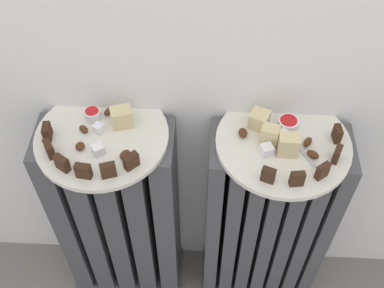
{
  "coord_description": "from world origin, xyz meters",
  "views": [
    {
      "loc": [
        0.03,
        -0.4,
        1.47
      ],
      "look_at": [
        0.0,
        0.28,
        0.66
      ],
      "focal_mm": 44.66,
      "sensor_mm": 36.0,
      "label": 1
    }
  ],
  "objects": [
    {
      "name": "marble_cake_slice_right_2",
      "position": [
        0.17,
        0.28,
        0.71
      ],
      "size": [
        0.04,
        0.04,
        0.05
      ],
      "primitive_type": "cube",
      "rotation": [
        0.0,
        0.0,
        -0.25
      ],
      "color": "beige",
      "rests_on": "plate_right"
    },
    {
      "name": "turkish_delight_left_1",
      "position": [
        -0.2,
        0.23,
        0.7
      ],
      "size": [
        0.03,
        0.03,
        0.02
      ],
      "primitive_type": "cube",
      "rotation": [
        0.0,
        0.0,
        0.62
      ],
      "color": "white",
      "rests_on": "plate_left"
    },
    {
      "name": "radiator_left",
      "position": [
        -0.2,
        0.28,
        0.33
      ],
      "size": [
        0.33,
        0.15,
        0.67
      ],
      "color": "#47474C",
      "rests_on": "ground_plane"
    },
    {
      "name": "dark_cake_slice_right_2",
      "position": [
        0.27,
        0.19,
        0.7
      ],
      "size": [
        0.03,
        0.03,
        0.04
      ],
      "primitive_type": "cube",
      "rotation": [
        0.0,
        0.0,
        0.65
      ],
      "color": "#382114",
      "rests_on": "plate_right"
    },
    {
      "name": "dark_cake_slice_left_1",
      "position": [
        -0.3,
        0.22,
        0.7
      ],
      "size": [
        0.03,
        0.04,
        0.04
      ],
      "primitive_type": "cube",
      "rotation": [
        0.0,
        0.0,
        -1.02
      ],
      "color": "#382114",
      "rests_on": "plate_left"
    },
    {
      "name": "medjool_date_right_1",
      "position": [
        0.26,
        0.24,
        0.69
      ],
      "size": [
        0.03,
        0.03,
        0.02
      ],
      "primitive_type": "ellipsoid",
      "rotation": [
        0.0,
        0.0,
        2.52
      ],
      "color": "#4C2814",
      "rests_on": "plate_right"
    },
    {
      "name": "plate_right",
      "position": [
        0.2,
        0.28,
        0.68
      ],
      "size": [
        0.3,
        0.3,
        0.01
      ],
      "primitive_type": "cylinder",
      "color": "silver",
      "rests_on": "radiator_right"
    },
    {
      "name": "medjool_date_left_3",
      "position": [
        -0.14,
        0.22,
        0.69
      ],
      "size": [
        0.03,
        0.03,
        0.02
      ],
      "primitive_type": "ellipsoid",
      "rotation": [
        0.0,
        0.0,
        0.99
      ],
      "color": "#4C2814",
      "rests_on": "plate_left"
    },
    {
      "name": "plate_left",
      "position": [
        -0.2,
        0.28,
        0.68
      ],
      "size": [
        0.3,
        0.3,
        0.01
      ],
      "primitive_type": "cylinder",
      "color": "silver",
      "rests_on": "radiator_left"
    },
    {
      "name": "dark_cake_slice_left_0",
      "position": [
        -0.31,
        0.27,
        0.7
      ],
      "size": [
        0.02,
        0.03,
        0.04
      ],
      "primitive_type": "cube",
      "rotation": [
        0.0,
        0.0,
        -1.46
      ],
      "color": "#382114",
      "rests_on": "plate_left"
    },
    {
      "name": "dark_cake_slice_left_5",
      "position": [
        -0.12,
        0.2,
        0.7
      ],
      "size": [
        0.03,
        0.03,
        0.04
      ],
      "primitive_type": "cube",
      "rotation": [
        0.0,
        0.0,
        0.75
      ],
      "color": "#382114",
      "rests_on": "plate_left"
    },
    {
      "name": "jam_bowl_right",
      "position": [
        0.21,
        0.32,
        0.7
      ],
      "size": [
        0.05,
        0.05,
        0.02
      ],
      "color": "white",
      "rests_on": "plate_right"
    },
    {
      "name": "dark_cake_slice_left_4",
      "position": [
        -0.16,
        0.17,
        0.7
      ],
      "size": [
        0.04,
        0.02,
        0.04
      ],
      "primitive_type": "cube",
      "rotation": [
        0.0,
        0.0,
        0.31
      ],
      "color": "#382114",
      "rests_on": "plate_left"
    },
    {
      "name": "marble_cake_slice_right_1",
      "position": [
        0.15,
        0.32,
        0.7
      ],
      "size": [
        0.05,
        0.05,
        0.04
      ],
      "primitive_type": "cube",
      "rotation": [
        0.0,
        0.0,
        -0.4
      ],
      "color": "beige",
      "rests_on": "plate_right"
    },
    {
      "name": "dark_cake_slice_right_4",
      "position": [
        0.31,
        0.29,
        0.7
      ],
      "size": [
        0.02,
        0.03,
        0.04
      ],
      "primitive_type": "cube",
      "rotation": [
        0.0,
        0.0,
        1.67
      ],
      "color": "#382114",
      "rests_on": "plate_right"
    },
    {
      "name": "fork",
      "position": [
        0.23,
        0.26,
        0.69
      ],
      "size": [
        0.06,
        0.09,
        0.0
      ],
      "color": "#B7B7BC",
      "rests_on": "plate_right"
    },
    {
      "name": "medjool_date_right_0",
      "position": [
        0.25,
        0.27,
        0.69
      ],
      "size": [
        0.03,
        0.03,
        0.02
      ],
      "primitive_type": "ellipsoid",
      "rotation": [
        0.0,
        0.0,
        0.98
      ],
      "color": "#4C2814",
      "rests_on": "plate_right"
    },
    {
      "name": "dark_cake_slice_right_1",
      "position": [
        0.22,
        0.17,
        0.7
      ],
      "size": [
        0.03,
        0.02,
        0.04
      ],
      "primitive_type": "cube",
      "rotation": [
        0.0,
        0.0,
        0.14
      ],
      "color": "#382114",
      "rests_on": "plate_right"
    },
    {
      "name": "dark_cake_slice_left_3",
      "position": [
        -0.21,
        0.17,
        0.7
      ],
      "size": [
        0.03,
        0.02,
        0.04
      ],
      "primitive_type": "cube",
      "rotation": [
        0.0,
        0.0,
        -0.13
      ],
      "color": "#382114",
      "rests_on": "plate_left"
    },
    {
      "name": "medjool_date_left_0",
      "position": [
        -0.19,
        0.34,
        0.69
      ],
      "size": [
        0.03,
        0.03,
        0.01
      ],
      "primitive_type": "ellipsoid",
      "rotation": [
        0.0,
        0.0,
        1.07
      ],
      "color": "#4C2814",
      "rests_on": "plate_left"
    },
    {
      "name": "medjool_date_right_3",
      "position": [
        0.11,
        0.29,
        0.69
      ],
      "size": [
        0.02,
        0.03,
        0.02
      ],
      "primitive_type": "ellipsoid",
      "rotation": [
        0.0,
        0.0,
        1.76
      ],
      "color": "#4C2814",
      "rests_on": "plate_right"
    },
    {
      "name": "turkish_delight_left_0",
      "position": [
        -0.21,
        0.29,
        0.69
      ],
      "size": [
        0.03,
        0.03,
        0.02
      ],
      "primitive_type": "cube",
      "rotation": [
        0.0,
        0.0,
        1.06
      ],
      "color": "white",
      "rests_on": "plate_left"
    },
    {
      "name": "dark_cake_slice_left_2",
      "position": [
        -0.26,
        0.18,
        0.7
      ],
      "size": [
        0.03,
        0.03,
        0.04
      ],
      "primitive_type": "cube",
      "rotation": [
        0.0,
        0.0,
        -0.57
      ],
      "color": "#382114",
      "rests_on": "plate_left"
    },
    {
      "name": "radiator_right",
      "position": [
        0.2,
        0.28,
        0.33
      ],
      "size": [
        0.33,
        0.15,
        0.67
      ],
      "color": "#47474C",
      "rests_on": "ground_plane"
    },
    {
      "name": "medjool_date_left_2",
      "position": [
        -0.24,
        0.29,
        0.69
      ],
      "size": [
        0.03,
        0.03,
        0.01
      ],
      "primitive_type": "ellipsoid",
      "rotation": [
        0.0,
        0.0,
        2.4
      ],
      "color": "#4C2814",
      "rests_on": "plate_left"
    },
    {
      "name": "medjool_date_left_1",
      "position": [
        -0.24,
        0.24,
        0.69
      ],
      "size": [
        0.02,
        0.02,
        0.01
      ],
      "primitive_type": "ellipsoid",
      "rotation": [
        0.0,
        0.0,
        1.54
      ],
      "color": "#4C2814",
      "rests_on": "plate_left"
    },
    {
      "name": "marble_cake_slice_right_0",
      "position": [
        0.2,
        0.25,
        0.71
      ],
      "size": [
        0.04,
        0.03,
        0.05
      ],
      "primitive_type": "cube",
      "rotation": [
        0.0,
        0.0,
        -0.02
      ],
      "color": "beige",
      "rests_on": "plate_right"
    },
    {
      "name": "turkish_delight_right_0",
      "position": [
        0.2,
        0.29,
        0.69
      ],
      "size": [
        0.03,
        0.03,
        0.02
      ],
      "primitive_type": "cube",
      "rotation": [
        0.0,
        0.0,
        0.82
      ],
      "color": "white",
      "rests_on": "plate_right"
    },
    {
      "name": "dark_cake_slice_right_3",
      "position": [
        0.3,
        0.23,
        0.7
      ],
      "size": [
        0.02,
        0.03,
        0.04
      ],
      "primitive_type": "cube",
      "rotation": [
        0.0,
        0.0,
        1.16
      ],
      "color": "#382114",
      "rests_on": "plate_right"
    },
    {
      "name": "jam_bowl_left",
      "position": [
        -0.23,
        0.33,
        0.7
      ],
      "size": [
        0.04,
        0.04,
        0.03
      ],
      "color": "white",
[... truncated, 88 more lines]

